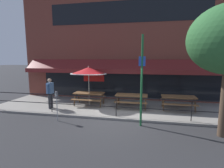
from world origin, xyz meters
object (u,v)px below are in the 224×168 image
object	(u,v)px
picnic_table_left	(89,95)
patio_umbrella_left	(89,71)
pedestrian_walking	(50,92)
parking_meter_near	(57,97)
picnic_table_right	(178,99)
street_sign_pole	(142,80)
picnic_table_centre	(131,97)

from	to	relation	value
picnic_table_left	patio_umbrella_left	xyz separation A→B (m)	(-0.00, -0.01, 1.47)
pedestrian_walking	patio_umbrella_left	bearing A→B (deg)	29.87
pedestrian_walking	parking_meter_near	world-z (taller)	pedestrian_walking
picnic_table_right	street_sign_pole	world-z (taller)	street_sign_pole
picnic_table_right	parking_meter_near	world-z (taller)	parking_meter_near
patio_umbrella_left	picnic_table_left	bearing A→B (deg)	90.00
picnic_table_centre	patio_umbrella_left	size ratio (longest dim) A/B	0.76
picnic_table_left	street_sign_pole	xyz separation A→B (m)	(3.18, -2.49, 1.30)
picnic_table_centre	patio_umbrella_left	distance (m)	2.96
picnic_table_centre	patio_umbrella_left	bearing A→B (deg)	178.76
picnic_table_centre	picnic_table_right	xyz separation A→B (m)	(2.57, 0.08, 0.00)
pedestrian_walking	street_sign_pole	xyz separation A→B (m)	(5.10, -1.38, 0.94)
picnic_table_left	street_sign_pole	bearing A→B (deg)	-38.02
parking_meter_near	street_sign_pole	world-z (taller)	street_sign_pole
picnic_table_right	patio_umbrella_left	size ratio (longest dim) A/B	0.76
parking_meter_near	picnic_table_right	bearing A→B (deg)	24.68
patio_umbrella_left	street_sign_pole	size ratio (longest dim) A/B	0.61
patio_umbrella_left	parking_meter_near	world-z (taller)	patio_umbrella_left
patio_umbrella_left	pedestrian_walking	size ratio (longest dim) A/B	1.39
picnic_table_left	street_sign_pole	size ratio (longest dim) A/B	0.46
picnic_table_left	picnic_table_right	xyz separation A→B (m)	(5.13, 0.01, 0.00)
picnic_table_left	parking_meter_near	world-z (taller)	parking_meter_near
street_sign_pole	picnic_table_centre	bearing A→B (deg)	104.34
patio_umbrella_left	pedestrian_walking	bearing A→B (deg)	-150.13
picnic_table_left	picnic_table_right	size ratio (longest dim) A/B	1.00
picnic_table_right	street_sign_pole	distance (m)	3.42
picnic_table_left	street_sign_pole	distance (m)	4.24
picnic_table_left	street_sign_pole	world-z (taller)	street_sign_pole
street_sign_pole	picnic_table_left	bearing A→B (deg)	141.98
patio_umbrella_left	parking_meter_near	size ratio (longest dim) A/B	1.67
picnic_table_left	parking_meter_near	distance (m)	2.77
patio_umbrella_left	street_sign_pole	world-z (taller)	street_sign_pole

